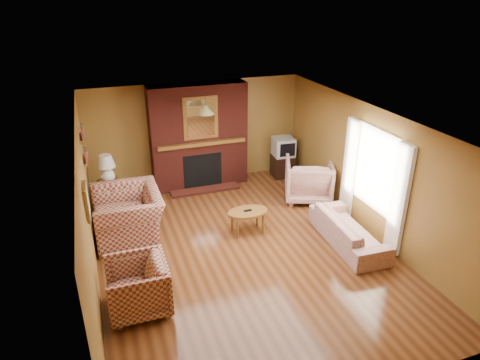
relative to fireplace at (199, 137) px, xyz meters
name	(u,v)px	position (x,y,z in m)	size (l,w,h in m)	color
floor	(243,250)	(0.00, -2.98, -1.18)	(6.50, 6.50, 0.00)	#43220E
ceiling	(244,121)	(0.00, -2.98, 1.22)	(6.50, 6.50, 0.00)	silver
wall_back	(196,133)	(0.00, 0.27, 0.02)	(6.50, 6.50, 0.00)	olive
wall_front	(351,319)	(0.00, -6.23, 0.02)	(6.50, 6.50, 0.00)	olive
wall_left	(87,214)	(-2.50, -2.98, 0.02)	(6.50, 6.50, 0.00)	olive
wall_right	(370,171)	(2.50, -2.98, 0.02)	(6.50, 6.50, 0.00)	olive
fireplace	(199,137)	(0.00, 0.00, 0.00)	(2.20, 0.82, 2.40)	#511811
window_right	(373,179)	(2.45, -3.18, -0.06)	(0.10, 1.85, 2.00)	beige
bookshelf	(84,144)	(-2.44, -1.08, 0.48)	(0.09, 0.55, 0.71)	brown
botanical_print	(87,202)	(-2.47, -3.28, 0.37)	(0.05, 0.40, 0.50)	brown
pendant_light	(206,110)	(0.00, -0.68, 0.82)	(0.36, 0.36, 0.48)	black
plaid_loveseat	(128,215)	(-1.85, -1.80, -0.73)	(1.39, 1.21, 0.90)	maroon
plaid_armchair	(137,286)	(-1.95, -3.91, -0.78)	(0.85, 0.88, 0.80)	maroon
floral_sofa	(349,230)	(1.90, -3.39, -0.91)	(1.86, 0.73, 0.54)	#C1AD96
floral_armchair	(308,180)	(2.05, -1.52, -0.72)	(0.98, 1.01, 0.92)	#C1AD96
coffee_table	(248,214)	(0.30, -2.42, -0.79)	(0.78, 0.48, 0.48)	brown
side_table	(110,195)	(-2.10, -0.53, -0.88)	(0.45, 0.45, 0.60)	brown
table_lamp	(106,167)	(-2.10, -0.53, -0.24)	(0.37, 0.37, 0.61)	white
tv_stand	(282,166)	(2.05, -0.18, -0.91)	(0.50, 0.45, 0.54)	black
crt_tv	(283,147)	(2.05, -0.19, -0.41)	(0.52, 0.52, 0.45)	#ABADB3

